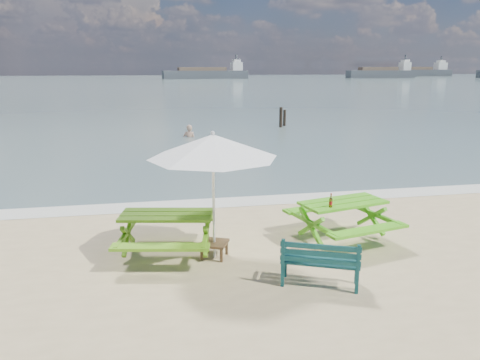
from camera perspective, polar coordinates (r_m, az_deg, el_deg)
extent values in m
plane|color=slate|center=(92.21, -10.03, 11.44)|extent=(300.00, 300.00, 0.00)
cube|color=silver|center=(12.38, -2.24, -2.76)|extent=(22.00, 0.90, 0.01)
cube|color=#569416|center=(8.94, -8.96, -4.24)|extent=(1.84, 1.11, 0.05)
cube|color=#569416|center=(9.79, -8.18, -4.57)|extent=(1.74, 0.62, 0.05)
cube|color=#569416|center=(8.30, -9.71, -8.07)|extent=(1.74, 0.62, 0.05)
cube|color=#569416|center=(9.08, -8.86, -6.81)|extent=(1.76, 1.25, 0.73)
cube|color=#4CAD1A|center=(9.80, 12.47, -2.70)|extent=(1.89, 1.21, 0.05)
cube|color=#4CAD1A|center=(10.52, 9.71, -3.28)|extent=(1.77, 0.71, 0.05)
cube|color=#4CAD1A|center=(9.29, 15.40, -5.91)|extent=(1.77, 0.71, 0.05)
cube|color=#4CAD1A|center=(9.93, 12.34, -5.12)|extent=(1.82, 1.34, 0.74)
cube|color=#0F3E3F|center=(7.90, 9.75, -9.78)|extent=(1.33, 0.86, 0.04)
cube|color=#0F3E3F|center=(7.63, 9.74, -8.87)|extent=(1.19, 0.54, 0.33)
cube|color=#0F3E3F|center=(7.98, 9.69, -11.11)|extent=(1.26, 0.87, 0.40)
cube|color=brown|center=(8.89, -3.16, -7.68)|extent=(0.63, 0.63, 0.05)
cube|color=brown|center=(8.94, -3.14, -8.58)|extent=(0.55, 0.55, 0.27)
cylinder|color=silver|center=(8.61, -3.23, -2.39)|extent=(0.05, 0.05, 2.27)
cone|color=white|center=(8.39, -3.32, 4.14)|extent=(3.13, 3.13, 0.43)
cylinder|color=#8D5614|center=(9.32, 11.00, -2.77)|extent=(0.07, 0.07, 0.16)
cylinder|color=#8D5614|center=(9.28, 11.04, -1.87)|extent=(0.03, 0.03, 0.08)
cylinder|color=red|center=(9.32, 11.00, -2.77)|extent=(0.07, 0.07, 0.07)
imported|color=tan|center=(24.02, -6.17, 4.63)|extent=(0.74, 0.58, 1.77)
cylinder|color=black|center=(27.55, 5.00, 7.42)|extent=(0.19, 0.19, 1.37)
cylinder|color=black|center=(28.25, 5.45, 7.35)|extent=(0.17, 0.17, 1.16)
cube|color=#3B4046|center=(163.31, 20.19, 12.12)|extent=(25.99, 4.82, 2.20)
cube|color=silver|center=(168.25, 23.26, 12.64)|extent=(3.20, 3.10, 2.20)
cube|color=#3B4046|center=(127.05, -4.22, 12.66)|extent=(22.85, 6.61, 2.20)
cube|color=silver|center=(129.30, -0.44, 13.69)|extent=(3.04, 3.30, 2.20)
cube|color=#3B4046|center=(138.67, 16.74, 12.22)|extent=(18.89, 4.30, 2.20)
cube|color=silver|center=(141.97, 19.45, 12.94)|extent=(2.31, 3.04, 2.20)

